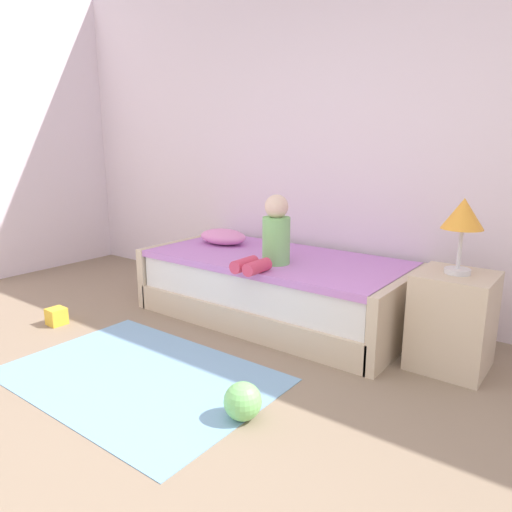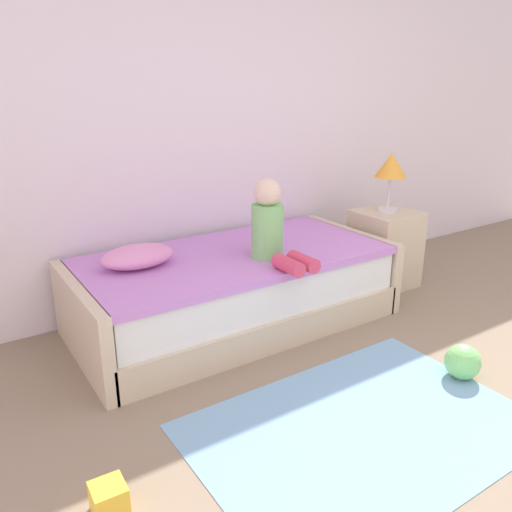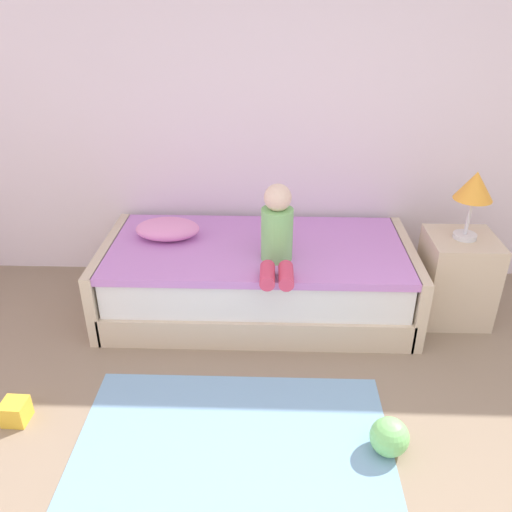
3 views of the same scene
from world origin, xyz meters
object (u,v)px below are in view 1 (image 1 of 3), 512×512
Objects in this scene: pillow at (223,237)px; toy_block at (57,316)px; table_lamp at (463,217)px; child_figure at (272,237)px; nightstand at (452,321)px; toy_ball at (243,401)px; bed at (275,288)px.

toy_block is (-0.63, -1.23, -0.50)m from pillow.
toy_block is at bearing -157.34° from table_lamp.
nightstand is at bearing 8.38° from child_figure.
nightstand is 1.99m from pillow.
toy_block is at bearing 175.79° from toy_ball.
table_lamp is (1.35, -0.05, 0.69)m from bed.
bed is 10.82× the size of toy_ball.
bed is 4.69× the size of table_lamp.
table_lamp reaches higher than nightstand.
child_figure reaches higher than bed.
table_lamp is 1.26m from child_figure.
pillow reaches higher than nightstand.
table_lamp is 1.63m from toy_ball.
pillow is at bearing 175.68° from table_lamp.
bed is 1.69m from toy_block.
table_lamp is 3.53× the size of toy_block.
child_figure is at bearing -171.62° from table_lamp.
child_figure reaches higher than pillow.
nightstand is 1.33× the size of table_lamp.
table_lamp is at bearing 22.66° from toy_block.
child_figure is at bearing -60.41° from bed.
bed is at bearing 119.59° from child_figure.
pillow is at bearing 133.63° from toy_ball.
pillow reaches higher than toy_ball.
child_figure is (-1.22, -0.18, 0.40)m from nightstand.
bed is at bearing -9.15° from pillow.
table_lamp is at bearing 61.70° from toy_ball.
table_lamp is 0.88× the size of child_figure.
nightstand is at bearing -4.32° from pillow.
pillow is at bearing 156.37° from child_figure.
table_lamp is at bearing -2.07° from bed.
pillow is at bearing 63.09° from toy_block.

